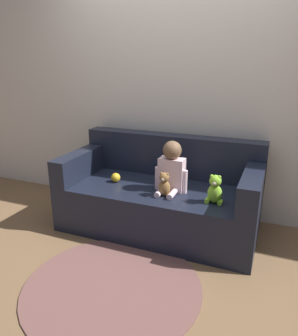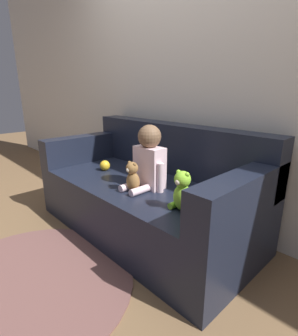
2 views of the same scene
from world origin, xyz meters
TOP-DOWN VIEW (x-y plane):
  - ground_plane at (0.00, 0.00)m, footprint 12.00×12.00m
  - wall_back at (0.00, 0.52)m, footprint 8.00×0.05m
  - couch at (0.00, 0.05)m, footprint 1.79×0.87m
  - person_baby at (0.13, -0.06)m, footprint 0.30×0.30m
  - teddy_bear_brown at (0.12, -0.20)m, footprint 0.12×0.10m
  - plush_toy_side at (0.54, -0.18)m, footprint 0.14×0.11m
  - toy_ball at (-0.42, -0.06)m, footprint 0.09×0.09m
  - floor_rug at (0.00, -0.94)m, footprint 1.27×1.27m

SIDE VIEW (x-z plane):
  - ground_plane at x=0.00m, z-range 0.00..0.00m
  - floor_rug at x=0.00m, z-range 0.00..0.01m
  - couch at x=0.00m, z-range -0.11..0.72m
  - toy_ball at x=-0.42m, z-range 0.43..0.52m
  - teddy_bear_brown at x=0.12m, z-range 0.42..0.64m
  - plush_toy_side at x=0.54m, z-range 0.42..0.66m
  - person_baby at x=0.13m, z-range 0.41..0.86m
  - wall_back at x=0.00m, z-range 0.00..2.60m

